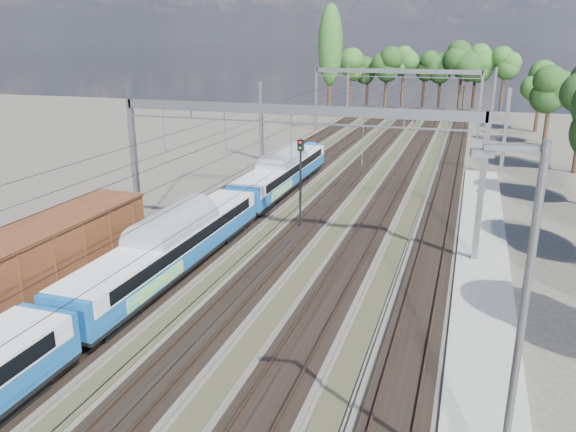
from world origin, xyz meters
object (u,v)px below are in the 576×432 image
(freight_boxcar, at_px, (30,265))
(signal_far, at_px, (463,100))
(emu_train, at_px, (170,240))
(lamp_post, at_px, (517,328))
(signal_near, at_px, (300,173))
(worker, at_px, (415,118))

(freight_boxcar, height_order, signal_far, signal_far)
(emu_train, xyz_separation_m, lamp_post, (16.69, -11.49, 3.45))
(freight_boxcar, xyz_separation_m, signal_near, (8.72, 16.14, 1.59))
(freight_boxcar, relative_size, signal_far, 2.55)
(emu_train, xyz_separation_m, worker, (6.42, 67.03, -1.39))
(signal_near, bearing_deg, freight_boxcar, -99.74)
(signal_far, xyz_separation_m, lamp_post, (3.22, -80.12, 1.92))
(emu_train, relative_size, signal_near, 8.96)
(signal_near, relative_size, lamp_post, 0.60)
(lamp_post, bearing_deg, signal_near, 109.94)
(emu_train, height_order, freight_boxcar, freight_boxcar)
(signal_far, bearing_deg, signal_near, -105.54)
(emu_train, bearing_deg, worker, 84.53)
(worker, distance_m, signal_far, 7.80)
(freight_boxcar, height_order, lamp_post, lamp_post)
(signal_near, bearing_deg, signal_far, 99.57)
(signal_near, bearing_deg, lamp_post, -42.02)
(freight_boxcar, bearing_deg, signal_far, 76.36)
(freight_boxcar, distance_m, signal_far, 76.23)
(lamp_post, bearing_deg, emu_train, 136.06)
(freight_boxcar, relative_size, lamp_post, 1.46)
(worker, bearing_deg, signal_near, 170.08)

